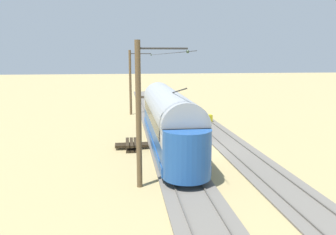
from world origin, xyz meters
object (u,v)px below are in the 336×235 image
object	(u,v)px
catenary_pole_mid_near	(140,113)
spare_tie_stack	(132,145)
vintage_streetcar	(168,117)
track_end_bumper	(203,119)
catenary_pole_foreground	(131,81)

from	to	relation	value
catenary_pole_mid_near	spare_tie_stack	size ratio (longest dim) A/B	3.08
vintage_streetcar	spare_tie_stack	xyz separation A→B (m)	(2.69, -0.05, -1.99)
vintage_streetcar	track_end_bumper	xyz separation A→B (m)	(-4.80, -8.65, -1.86)
catenary_pole_mid_near	track_end_bumper	size ratio (longest dim) A/B	4.11
vintage_streetcar	catenary_pole_foreground	world-z (taller)	catenary_pole_foreground
catenary_pole_foreground	track_end_bumper	distance (m)	9.85
spare_tie_stack	track_end_bumper	size ratio (longest dim) A/B	1.33
vintage_streetcar	track_end_bumper	size ratio (longest dim) A/B	9.37
catenary_pole_mid_near	spare_tie_stack	distance (m)	8.01
vintage_streetcar	catenary_pole_mid_near	distance (m)	7.66
vintage_streetcar	track_end_bumper	distance (m)	10.07
catenary_pole_foreground	spare_tie_stack	xyz separation A→B (m)	(0.32, 14.40, -3.58)
catenary_pole_foreground	catenary_pole_mid_near	size ratio (longest dim) A/B	1.00
spare_tie_stack	track_end_bumper	world-z (taller)	track_end_bumper
vintage_streetcar	catenary_pole_mid_near	world-z (taller)	catenary_pole_mid_near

